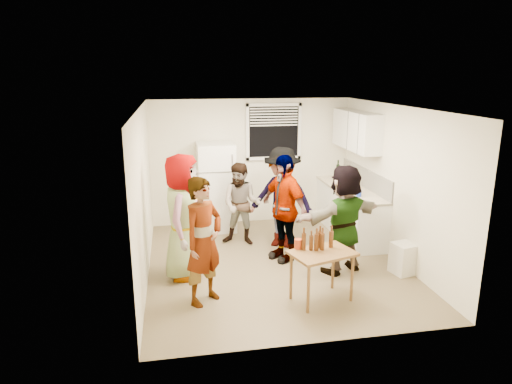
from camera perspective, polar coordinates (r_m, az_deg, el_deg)
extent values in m
cube|color=white|center=(8.84, -4.98, 0.63)|extent=(0.70, 0.70, 1.70)
cube|color=white|center=(8.84, 11.59, -2.46)|extent=(0.60, 2.20, 0.86)
cube|color=beige|center=(8.72, 11.74, 0.36)|extent=(0.64, 2.22, 0.04)
cube|color=#B3AFA4|center=(8.78, 13.54, 1.71)|extent=(0.03, 2.20, 0.36)
cube|color=white|center=(8.75, 12.42, 7.52)|extent=(0.34, 1.60, 0.70)
cylinder|color=white|center=(8.80, 11.36, 0.66)|extent=(0.11, 0.11, 0.24)
cylinder|color=black|center=(9.49, 10.15, 1.74)|extent=(0.07, 0.07, 0.28)
cylinder|color=#47230C|center=(8.24, 12.35, -0.36)|extent=(0.06, 0.06, 0.22)
cylinder|color=#1630AA|center=(8.16, 12.73, -0.55)|extent=(0.09, 0.09, 0.12)
cube|color=gold|center=(9.13, 12.15, 1.60)|extent=(0.02, 0.18, 0.15)
cube|color=silver|center=(7.41, 17.98, -7.83)|extent=(0.39, 0.39, 0.48)
cylinder|color=#47230C|center=(6.19, 6.87, -7.21)|extent=(0.05, 0.05, 0.20)
cylinder|color=#AC3714|center=(6.23, 5.26, -7.05)|extent=(0.10, 0.10, 0.13)
imported|color=gray|center=(7.14, -8.79, -10.29)|extent=(2.06, 1.39, 0.60)
imported|color=#141933|center=(6.40, -6.33, -13.35)|extent=(1.63, 1.70, 0.41)
imported|color=#543422|center=(8.30, -1.79, -6.44)|extent=(1.20, 1.64, 0.56)
imported|color=#404044|center=(8.23, 3.16, -6.65)|extent=(1.91, 2.11, 0.66)
imported|color=black|center=(7.68, 3.39, -8.28)|extent=(2.02, 1.68, 0.43)
imported|color=#CA733D|center=(7.36, 10.61, -9.61)|extent=(2.06, 2.13, 0.50)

